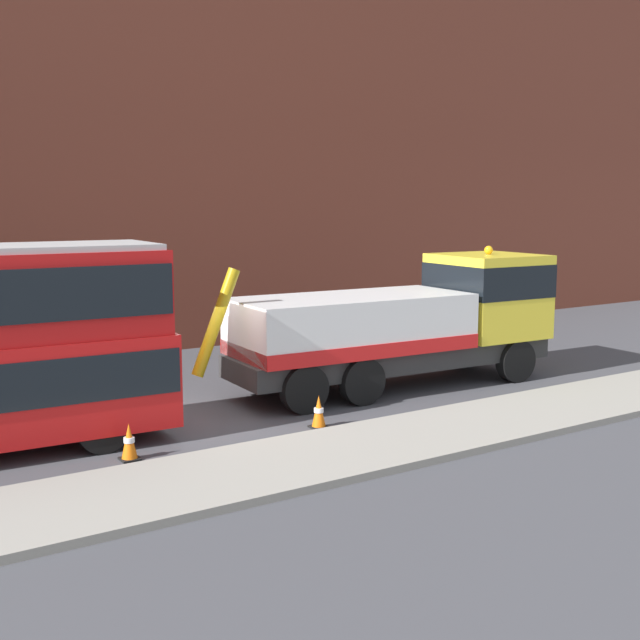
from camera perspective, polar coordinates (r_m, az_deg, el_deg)
ground_plane at (r=18.76m, az=-8.65°, el=-6.78°), size 120.00×120.00×0.00m
near_kerb at (r=15.17m, az=-1.95°, el=-10.08°), size 60.00×2.80×0.15m
building_facade at (r=26.39m, az=-17.10°, el=14.99°), size 60.00×1.50×16.00m
recovery_tow_truck at (r=21.36m, az=6.32°, el=-0.05°), size 10.20×3.11×3.67m
traffic_cone_near_bus at (r=15.85m, az=-13.42°, el=-8.48°), size 0.36×0.36×0.72m
traffic_cone_midway at (r=17.54m, az=-0.09°, el=-6.60°), size 0.36×0.36×0.72m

